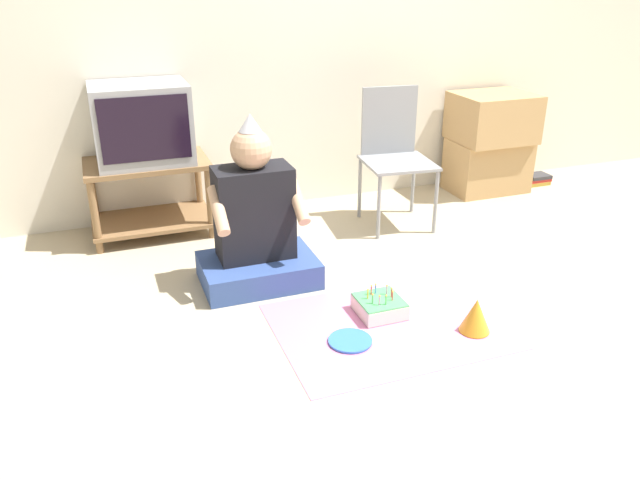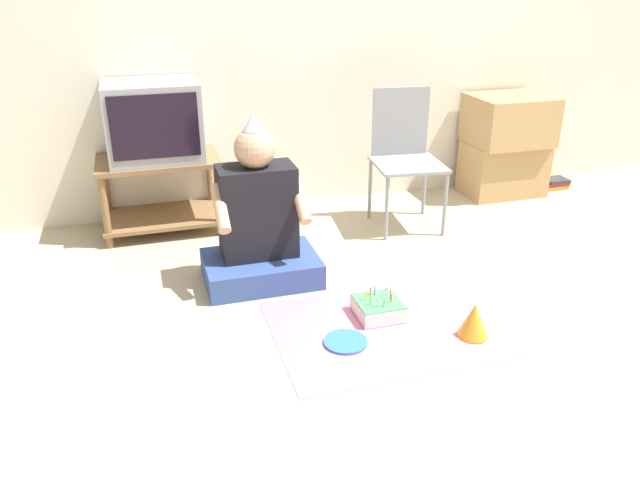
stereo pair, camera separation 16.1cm
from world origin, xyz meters
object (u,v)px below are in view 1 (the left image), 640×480
(folding_chair, at_px, (394,148))
(birthday_cake, at_px, (380,306))
(party_hat_blue, at_px, (476,315))
(book_pile, at_px, (537,179))
(tv, at_px, (142,123))
(cardboard_box_stack, at_px, (490,141))
(person_seated, at_px, (256,228))
(paper_plate, at_px, (350,341))

(folding_chair, relative_size, birthday_cake, 3.99)
(birthday_cake, bearing_deg, party_hat_blue, -40.08)
(folding_chair, xyz_separation_m, book_pile, (1.41, 0.29, -0.46))
(birthday_cake, distance_m, party_hat_blue, 0.46)
(tv, height_order, cardboard_box_stack, tv)
(book_pile, bearing_deg, birthday_cake, -145.24)
(tv, distance_m, folding_chair, 1.58)
(folding_chair, bearing_deg, birthday_cake, -118.45)
(tv, height_order, person_seated, tv)
(tv, height_order, birthday_cake, tv)
(book_pile, distance_m, birthday_cake, 2.46)
(tv, relative_size, folding_chair, 0.64)
(folding_chair, bearing_deg, book_pile, 11.42)
(book_pile, relative_size, party_hat_blue, 1.18)
(folding_chair, bearing_deg, tv, 168.05)
(person_seated, xyz_separation_m, party_hat_blue, (0.82, -0.86, -0.22))
(folding_chair, distance_m, book_pile, 1.51)
(birthday_cake, bearing_deg, book_pile, 34.76)
(book_pile, distance_m, party_hat_blue, 2.38)
(party_hat_blue, bearing_deg, person_seated, 133.66)
(person_seated, height_order, paper_plate, person_seated)
(cardboard_box_stack, bearing_deg, person_seated, -157.27)
(cardboard_box_stack, bearing_deg, folding_chair, -162.48)
(person_seated, xyz_separation_m, birthday_cake, (0.47, -0.57, -0.26))
(person_seated, bearing_deg, birthday_cake, -50.27)
(cardboard_box_stack, distance_m, person_seated, 2.20)
(cardboard_box_stack, relative_size, paper_plate, 3.61)
(tv, xyz_separation_m, person_seated, (0.46, -0.87, -0.41))
(cardboard_box_stack, bearing_deg, tv, 179.42)
(tv, height_order, party_hat_blue, tv)
(birthday_cake, bearing_deg, folding_chair, 61.55)
(folding_chair, relative_size, party_hat_blue, 5.28)
(person_seated, relative_size, party_hat_blue, 5.52)
(book_pile, bearing_deg, paper_plate, -144.85)
(paper_plate, bearing_deg, book_pile, 35.15)
(birthday_cake, xyz_separation_m, party_hat_blue, (0.35, -0.30, 0.04))
(folding_chair, relative_size, book_pile, 4.49)
(tv, xyz_separation_m, book_pile, (2.95, -0.04, -0.68))
(party_hat_blue, bearing_deg, folding_chair, 79.96)
(folding_chair, height_order, cardboard_box_stack, folding_chair)
(book_pile, xyz_separation_m, person_seated, (-2.49, -0.83, 0.27))
(cardboard_box_stack, relative_size, birthday_cake, 3.34)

